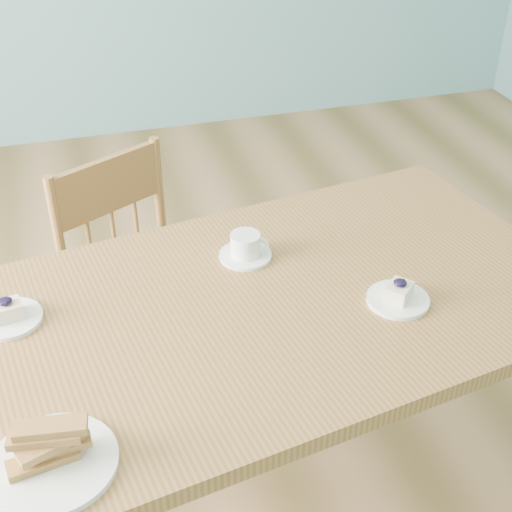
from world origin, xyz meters
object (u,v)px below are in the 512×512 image
(dining_table, at_px, (273,324))
(dining_chair, at_px, (144,295))
(cheesecake_plate_near, at_px, (398,296))
(coffee_cup, at_px, (246,248))
(cheesecake_plate_far, at_px, (8,315))
(biscotti_plate, at_px, (51,455))

(dining_table, bearing_deg, dining_chair, 106.11)
(dining_table, height_order, cheesecake_plate_near, cheesecake_plate_near)
(cheesecake_plate_near, bearing_deg, coffee_cup, 136.05)
(dining_table, xyz_separation_m, cheesecake_plate_far, (-0.57, 0.08, 0.09))
(cheesecake_plate_near, distance_m, coffee_cup, 0.38)
(coffee_cup, bearing_deg, dining_chair, 144.47)
(dining_table, relative_size, dining_chair, 1.77)
(dining_table, xyz_separation_m, cheesecake_plate_near, (0.26, -0.09, 0.09))
(cheesecake_plate_near, height_order, biscotti_plate, biscotti_plate)
(cheesecake_plate_near, relative_size, cheesecake_plate_far, 0.98)
(dining_table, xyz_separation_m, biscotti_plate, (-0.50, -0.34, 0.10))
(cheesecake_plate_far, bearing_deg, coffee_cup, 9.37)
(biscotti_plate, bearing_deg, cheesecake_plate_far, 99.22)
(cheesecake_plate_near, bearing_deg, dining_table, 160.81)
(dining_chair, bearing_deg, dining_table, -92.35)
(cheesecake_plate_far, bearing_deg, cheesecake_plate_near, -11.89)
(cheesecake_plate_near, bearing_deg, cheesecake_plate_far, 168.11)
(dining_table, distance_m, dining_chair, 0.61)
(dining_chair, xyz_separation_m, coffee_cup, (0.22, -0.34, 0.34))
(cheesecake_plate_far, height_order, biscotti_plate, biscotti_plate)
(dining_table, height_order, cheesecake_plate_far, cheesecake_plate_far)
(dining_table, distance_m, biscotti_plate, 0.61)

